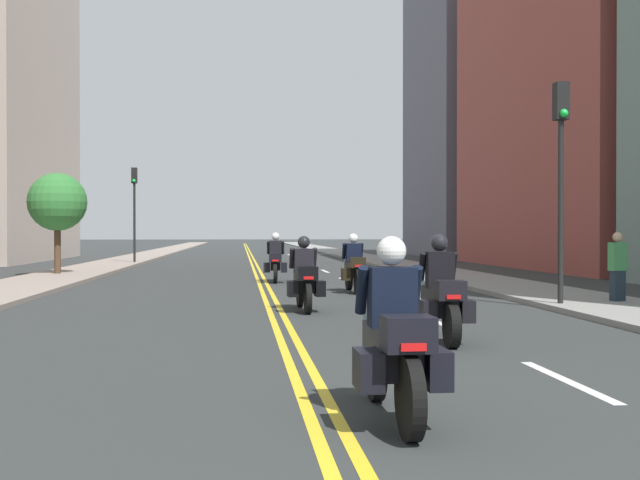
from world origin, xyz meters
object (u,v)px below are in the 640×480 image
object	(u,v)px
street_tree_0	(57,202)
traffic_light_far	(134,198)
motorcycle_2	(304,280)
motorcycle_3	(354,269)
pedestrian_1	(618,268)
motorcycle_4	(276,262)
motorcycle_1	(441,299)
traffic_light_near	(561,154)
motorcycle_0	(394,345)

from	to	relation	value
street_tree_0	traffic_light_far	bearing A→B (deg)	82.85
motorcycle_2	motorcycle_3	bearing A→B (deg)	68.03
motorcycle_3	pedestrian_1	size ratio (longest dim) A/B	1.34
street_tree_0	motorcycle_3	bearing A→B (deg)	-40.96
motorcycle_2	motorcycle_3	size ratio (longest dim) A/B	0.96
motorcycle_4	street_tree_0	world-z (taller)	street_tree_0
motorcycle_1	traffic_light_near	bearing A→B (deg)	51.78
motorcycle_3	traffic_light_far	distance (m)	21.24
motorcycle_3	street_tree_0	distance (m)	13.17
motorcycle_2	pedestrian_1	bearing A→B (deg)	0.59
street_tree_0	traffic_light_near	bearing A→B (deg)	-44.68
motorcycle_3	traffic_light_far	size ratio (longest dim) A/B	0.44
motorcycle_1	traffic_light_near	xyz separation A→B (m)	(3.84, 4.52, 2.68)
traffic_light_far	pedestrian_1	bearing A→B (deg)	-60.04
motorcycle_1	traffic_light_far	xyz separation A→B (m)	(-8.38, 28.69, 2.75)
motorcycle_2	motorcycle_3	world-z (taller)	motorcycle_3
motorcycle_1	motorcycle_0	bearing A→B (deg)	-107.54
traffic_light_far	pedestrian_1	size ratio (longest dim) A/B	3.01
motorcycle_0	motorcycle_4	xyz separation A→B (m)	(-0.15, 18.72, 0.00)
motorcycle_2	motorcycle_4	size ratio (longest dim) A/B	0.93
traffic_light_far	motorcycle_0	bearing A→B (deg)	-78.67
motorcycle_1	motorcycle_3	world-z (taller)	motorcycle_1
motorcycle_1	motorcycle_2	xyz separation A→B (m)	(-1.67, 4.65, 0.01)
motorcycle_0	street_tree_0	size ratio (longest dim) A/B	0.55
motorcycle_2	traffic_light_far	size ratio (longest dim) A/B	0.43
motorcycle_4	traffic_light_far	world-z (taller)	traffic_light_far
pedestrian_1	traffic_light_near	bearing A→B (deg)	-175.05
motorcycle_0	motorcycle_1	world-z (taller)	motorcycle_1
motorcycle_3	motorcycle_1	bearing A→B (deg)	-91.35
traffic_light_near	motorcycle_0	bearing A→B (deg)	-120.87
motorcycle_0	pedestrian_1	world-z (taller)	pedestrian_1
motorcycle_3	street_tree_0	xyz separation A→B (m)	(-9.82, 8.52, 2.10)
motorcycle_0	pedestrian_1	distance (m)	11.91
motorcycle_3	street_tree_0	bearing A→B (deg)	138.27
street_tree_0	motorcycle_2	bearing A→B (deg)	-58.76
motorcycle_1	motorcycle_4	distance (m)	14.13
motorcycle_0	motorcycle_2	xyz separation A→B (m)	(0.02, 9.36, -0.01)
motorcycle_0	traffic_light_far	world-z (taller)	traffic_light_far
motorcycle_3	motorcycle_4	xyz separation A→B (m)	(-1.92, 4.60, 0.01)
motorcycle_3	traffic_light_near	bearing A→B (deg)	-53.33
motorcycle_3	motorcycle_4	world-z (taller)	motorcycle_4
motorcycle_2	motorcycle_0	bearing A→B (deg)	-91.78
motorcycle_0	motorcycle_1	bearing A→B (deg)	69.81
motorcycle_4	motorcycle_1	bearing A→B (deg)	-79.22
motorcycle_1	street_tree_0	bearing A→B (deg)	120.57
traffic_light_near	traffic_light_far	xyz separation A→B (m)	(-12.21, 24.17, 0.07)
motorcycle_0	street_tree_0	bearing A→B (deg)	109.01
motorcycle_1	traffic_light_near	size ratio (longest dim) A/B	0.46
motorcycle_0	motorcycle_1	size ratio (longest dim) A/B	0.95
motorcycle_1	street_tree_0	world-z (taller)	street_tree_0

